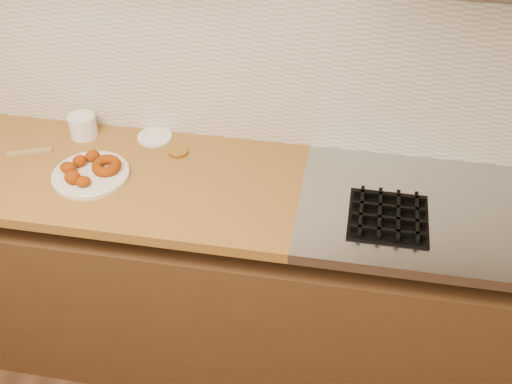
# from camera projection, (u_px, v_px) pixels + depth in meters

# --- Properties ---
(wall_back) EXTENTS (4.00, 0.02, 2.70)m
(wall_back) POSITION_uv_depth(u_px,v_px,m) (175.00, 21.00, 2.23)
(wall_back) COLOR tan
(wall_back) RESTS_ON ground
(base_cabinet) EXTENTS (3.60, 0.60, 0.77)m
(base_cabinet) POSITION_uv_depth(u_px,v_px,m) (173.00, 277.00, 2.60)
(base_cabinet) COLOR #48301A
(base_cabinet) RESTS_ON floor
(stovetop) EXTENTS (1.30, 0.62, 0.04)m
(stovetop) POSITION_uv_depth(u_px,v_px,m) (494.00, 219.00, 2.13)
(stovetop) COLOR #9EA0A5
(stovetop) RESTS_ON base_cabinet
(backsplash) EXTENTS (3.60, 0.02, 0.60)m
(backsplash) POSITION_uv_depth(u_px,v_px,m) (177.00, 62.00, 2.32)
(backsplash) COLOR beige
(backsplash) RESTS_ON wall_back
(burner_grates) EXTENTS (0.91, 0.26, 0.03)m
(burner_grates) POSITION_uv_depth(u_px,v_px,m) (491.00, 227.00, 2.05)
(burner_grates) COLOR black
(burner_grates) RESTS_ON stovetop
(donut_plate) EXTENTS (0.27, 0.27, 0.02)m
(donut_plate) POSITION_uv_depth(u_px,v_px,m) (91.00, 175.00, 2.27)
(donut_plate) COLOR silver
(donut_plate) RESTS_ON butcher_block
(ring_donut) EXTENTS (0.11, 0.12, 0.05)m
(ring_donut) POSITION_uv_depth(u_px,v_px,m) (106.00, 166.00, 2.27)
(ring_donut) COLOR #843503
(ring_donut) RESTS_ON donut_plate
(fried_dough_chunks) EXTENTS (0.14, 0.21, 0.05)m
(fried_dough_chunks) POSITION_uv_depth(u_px,v_px,m) (78.00, 169.00, 2.25)
(fried_dough_chunks) COLOR #843503
(fried_dough_chunks) RESTS_ON donut_plate
(plastic_tub) EXTENTS (0.11, 0.11, 0.09)m
(plastic_tub) POSITION_uv_depth(u_px,v_px,m) (83.00, 126.00, 2.46)
(plastic_tub) COLOR white
(plastic_tub) RESTS_ON butcher_block
(tub_lid) EXTENTS (0.15, 0.15, 0.01)m
(tub_lid) POSITION_uv_depth(u_px,v_px,m) (155.00, 137.00, 2.47)
(tub_lid) COLOR white
(tub_lid) RESTS_ON butcher_block
(brass_jar_lid) EXTENTS (0.09, 0.09, 0.01)m
(brass_jar_lid) POSITION_uv_depth(u_px,v_px,m) (178.00, 152.00, 2.39)
(brass_jar_lid) COLOR #A47C2B
(brass_jar_lid) RESTS_ON butcher_block
(wooden_utensil) EXTENTS (0.16, 0.08, 0.01)m
(wooden_utensil) POSITION_uv_depth(u_px,v_px,m) (29.00, 152.00, 2.38)
(wooden_utensil) COLOR #957C4C
(wooden_utensil) RESTS_ON butcher_block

